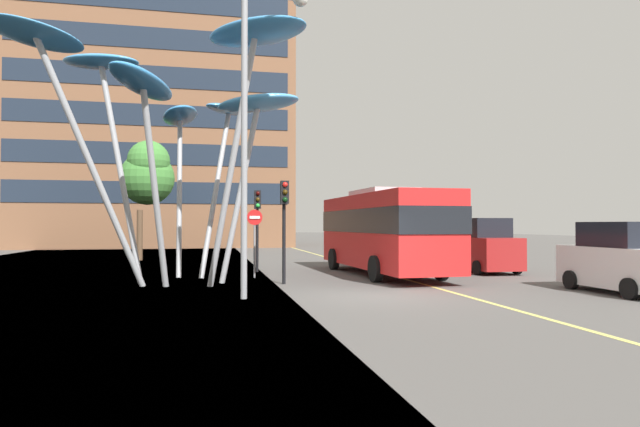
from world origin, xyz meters
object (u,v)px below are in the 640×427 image
traffic_light_kerb_far (257,213)px  car_parked_mid (483,247)px  street_lamp (258,102)px  no_entry_sign (255,232)px  red_bus (383,228)px  car_parked_near (624,260)px  leaf_sculpture (187,95)px  traffic_light_kerb_near (284,209)px

traffic_light_kerb_far → car_parked_mid: traffic_light_kerb_far is taller
street_lamp → no_entry_sign: (0.40, 5.87, -3.76)m
red_bus → car_parked_near: 8.90m
leaf_sculpture → traffic_light_kerb_near: 5.40m
red_bus → traffic_light_kerb_near: 5.24m
red_bus → street_lamp: size_ratio=1.11×
traffic_light_kerb_near → no_entry_sign: 2.75m
red_bus → street_lamp: street_lamp is taller
traffic_light_kerb_far → no_entry_sign: 2.64m
leaf_sculpture → street_lamp: street_lamp is taller
traffic_light_kerb_far → street_lamp: 8.89m
traffic_light_kerb_near → no_entry_sign: (-0.82, 2.49, -0.84)m
street_lamp → red_bus: bearing=46.7°
no_entry_sign → street_lamp: bearing=-93.9°
leaf_sculpture → street_lamp: bearing=-64.9°
car_parked_mid → red_bus: bearing=-176.3°
traffic_light_kerb_near → street_lamp: size_ratio=0.41×
car_parked_near → street_lamp: (-10.92, 1.11, 4.52)m
car_parked_near → street_lamp: 11.87m
leaf_sculpture → car_parked_near: (13.04, -5.65, -5.67)m
car_parked_mid → car_parked_near: bearing=-85.3°
leaf_sculpture → traffic_light_kerb_near: leaf_sculpture is taller
car_parked_mid → street_lamp: bearing=-148.5°
traffic_light_kerb_near → car_parked_near: bearing=-24.8°
car_parked_near → street_lamp: street_lamp is taller
car_parked_near → no_entry_sign: bearing=146.5°
red_bus → no_entry_sign: size_ratio=3.68×
traffic_light_kerb_far → street_lamp: street_lamp is taller
red_bus → car_parked_mid: bearing=3.7°
traffic_light_kerb_near → street_lamp: 4.63m
red_bus → no_entry_sign: (-5.28, -0.16, -0.16)m
traffic_light_kerb_near → car_parked_near: size_ratio=0.90×
red_bus → no_entry_sign: bearing=-178.3°
red_bus → traffic_light_kerb_near: bearing=-149.3°
leaf_sculpture → traffic_light_kerb_near: size_ratio=2.93×
traffic_light_kerb_far → car_parked_mid: bearing=-11.9°
leaf_sculpture → no_entry_sign: 5.69m
leaf_sculpture → red_bus: bearing=10.8°
traffic_light_kerb_far → car_parked_near: (10.19, -9.46, -1.57)m
red_bus → no_entry_sign: red_bus is taller
traffic_light_kerb_far → leaf_sculpture: bearing=-126.8°
street_lamp → traffic_light_kerb_far: bearing=85.0°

